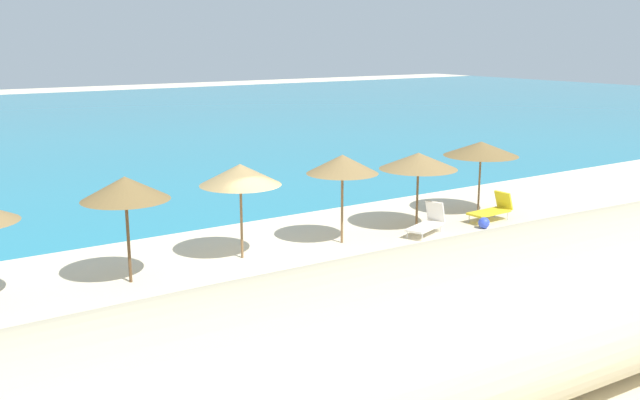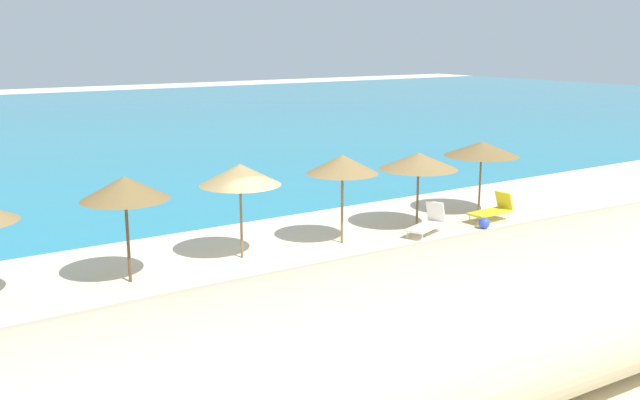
% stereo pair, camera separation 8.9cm
% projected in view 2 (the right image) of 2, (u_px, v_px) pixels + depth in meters
% --- Properties ---
extents(ground_plane, '(160.00, 160.00, 0.00)m').
position_uv_depth(ground_plane, '(289.00, 271.00, 19.45)').
color(ground_plane, beige).
extents(sea_water, '(160.00, 65.94, 0.01)m').
position_uv_depth(sea_water, '(9.00, 128.00, 50.54)').
color(sea_water, teal).
rests_on(sea_water, ground_plane).
extents(dune_ridge, '(56.07, 6.53, 2.85)m').
position_uv_depth(dune_ridge, '(575.00, 294.00, 13.68)').
color(dune_ridge, beige).
rests_on(dune_ridge, ground_plane).
extents(beach_umbrella_1, '(2.27, 2.27, 2.81)m').
position_uv_depth(beach_umbrella_1, '(125.00, 188.00, 18.06)').
color(beach_umbrella_1, brown).
rests_on(beach_umbrella_1, ground_plane).
extents(beach_umbrella_2, '(2.34, 2.34, 2.76)m').
position_uv_depth(beach_umbrella_2, '(240.00, 175.00, 20.12)').
color(beach_umbrella_2, brown).
rests_on(beach_umbrella_2, ground_plane).
extents(beach_umbrella_3, '(2.22, 2.22, 2.78)m').
position_uv_depth(beach_umbrella_3, '(342.00, 164.00, 21.62)').
color(beach_umbrella_3, brown).
rests_on(beach_umbrella_3, ground_plane).
extents(beach_umbrella_4, '(2.60, 2.60, 2.55)m').
position_uv_depth(beach_umbrella_4, '(419.00, 161.00, 23.42)').
color(beach_umbrella_4, brown).
rests_on(beach_umbrella_4, ground_plane).
extents(beach_umbrella_5, '(2.68, 2.68, 2.62)m').
position_uv_depth(beach_umbrella_5, '(482.00, 149.00, 25.44)').
color(beach_umbrella_5, brown).
rests_on(beach_umbrella_5, ground_plane).
extents(lounge_chair_0, '(1.76, 1.15, 1.00)m').
position_uv_depth(lounge_chair_0, '(428.00, 223.00, 23.07)').
color(lounge_chair_0, white).
rests_on(lounge_chair_0, ground_plane).
extents(lounge_chair_1, '(1.73, 0.75, 0.97)m').
position_uv_depth(lounge_chair_1, '(493.00, 209.00, 24.73)').
color(lounge_chair_1, yellow).
rests_on(lounge_chair_1, ground_plane).
extents(beach_ball, '(0.38, 0.38, 0.38)m').
position_uv_depth(beach_ball, '(484.00, 223.00, 23.77)').
color(beach_ball, blue).
rests_on(beach_ball, ground_plane).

